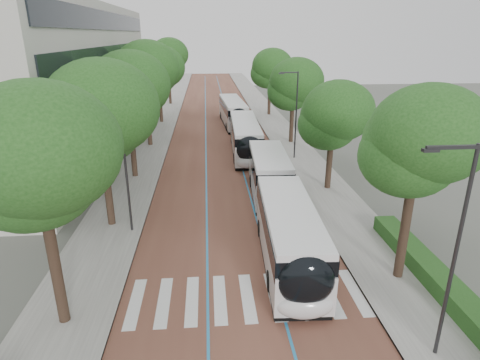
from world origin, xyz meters
name	(u,v)px	position (x,y,z in m)	size (l,w,h in m)	color
ground	(245,312)	(0.00, 0.00, 0.00)	(160.00, 160.00, 0.00)	#51544C
road	(217,121)	(0.00, 40.00, 0.01)	(11.00, 140.00, 0.02)	brown
sidewalk_left	(162,122)	(-7.50, 40.00, 0.06)	(4.00, 140.00, 0.12)	gray
sidewalk_right	(272,120)	(7.50, 40.00, 0.06)	(4.00, 140.00, 0.12)	gray
kerb_left	(176,122)	(-5.60, 40.00, 0.06)	(0.20, 140.00, 0.14)	gray
kerb_right	(258,120)	(5.60, 40.00, 0.06)	(0.20, 140.00, 0.14)	gray
zebra_crossing	(247,297)	(0.20, 1.00, 0.03)	(10.55, 3.60, 0.01)	silver
lane_line_left	(206,121)	(-1.60, 40.00, 0.02)	(0.12, 126.00, 0.01)	#247EB8
lane_line_right	(229,121)	(1.60, 40.00, 0.02)	(0.12, 126.00, 0.01)	#247EB8
office_building	(22,80)	(-19.47, 28.00, 7.00)	(18.11, 40.00, 14.00)	#BBB8AD
hedge	(450,291)	(9.10, 0.00, 0.52)	(1.20, 14.00, 0.80)	#1C4718
streetlight_near	(453,240)	(6.62, -3.00, 4.82)	(1.82, 0.20, 8.00)	#29292B
streetlight_far	(295,108)	(6.62, 22.00, 4.82)	(1.82, 0.20, 8.00)	#29292B
lamp_post_left	(126,167)	(-6.10, 8.00, 4.12)	(0.14, 0.14, 8.00)	#29292B
trees_left	(142,80)	(-7.50, 26.00, 7.03)	(6.43, 60.92, 10.19)	black
trees_right	(301,90)	(7.70, 24.58, 6.13)	(5.79, 47.43, 8.86)	black
lead_bus	(279,205)	(2.74, 7.52, 1.63)	(3.37, 18.49, 3.20)	black
bus_queued_0	(245,138)	(2.29, 24.03, 1.62)	(2.87, 12.46, 3.20)	silver
bus_queued_1	(233,113)	(2.01, 37.51, 1.62)	(3.17, 12.51, 3.20)	silver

